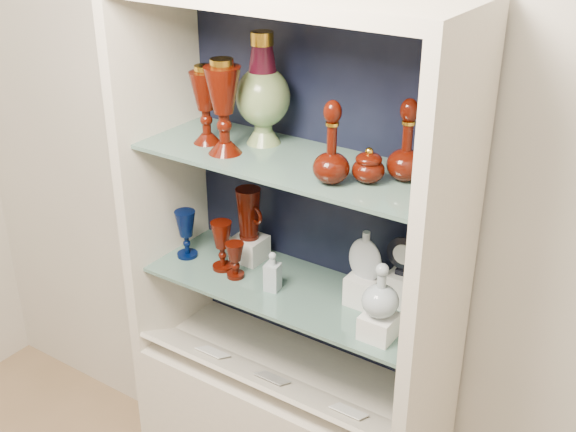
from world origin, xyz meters
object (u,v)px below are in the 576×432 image
Objects in this scene: lidded_bowl at (368,164)px; cobalt_goblet at (186,234)px; pedestal_lamp_left at (205,105)px; ruby_goblet_small at (235,260)px; ruby_goblet_tall at (222,246)px; pedestal_lamp_right at (224,107)px; cameo_medallion at (404,255)px; ruby_pitcher at (249,214)px; ruby_decanter_a at (332,138)px; flat_flask at (365,254)px; ruby_decanter_b at (407,138)px; clear_square_bottle at (273,271)px; enamel_urn at (263,89)px; clear_round_decanter at (381,291)px.

lidded_bowl reaches higher than cobalt_goblet.
pedestal_lamp_left is at bearing -179.81° from lidded_bowl.
ruby_goblet_tall is at bearing 163.68° from ruby_goblet_small.
lidded_bowl is at bearing 5.19° from pedestal_lamp_right.
cobalt_goblet is 1.33× the size of cameo_medallion.
ruby_goblet_small is 0.16m from ruby_pitcher.
ruby_decanter_a is 0.12m from lidded_bowl.
cobalt_goblet is 1.38× the size of ruby_goblet_small.
ruby_goblet_small is at bearing -163.64° from flat_flask.
ruby_goblet_small is (-0.51, -0.09, -0.48)m from ruby_decanter_b.
ruby_pitcher is 0.23m from clear_square_bottle.
ruby_decanter_a is at bearing -140.60° from ruby_decanter_b.
pedestal_lamp_right is at bearing -174.81° from lidded_bowl.
cobalt_goblet is 0.22m from ruby_pitcher.
ruby_pitcher reaches higher than cameo_medallion.
pedestal_lamp_right is at bearing -108.02° from enamel_urn.
cobalt_goblet is 0.22m from ruby_goblet_small.
ruby_goblet_small is 0.97× the size of cameo_medallion.
ruby_goblet_tall is at bearing -170.55° from cameo_medallion.
lidded_bowl is (0.08, 0.06, -0.08)m from ruby_decanter_a.
ruby_goblet_small is at bearing -16.32° from ruby_goblet_tall.
pedestal_lamp_right is 1.09× the size of ruby_decanter_a.
ruby_decanter_b is (0.15, 0.12, -0.01)m from ruby_decanter_a.
lidded_bowl is (0.44, 0.04, -0.09)m from pedestal_lamp_right.
pedestal_lamp_right is at bearing -21.26° from pedestal_lamp_left.
pedestal_lamp_left is at bearing -171.39° from cameo_medallion.
ruby_pitcher is (-0.39, 0.15, -0.38)m from ruby_decanter_a.
cameo_medallion is at bearing 4.80° from enamel_urn.
cobalt_goblet is 0.95× the size of ruby_pitcher.
lidded_bowl is 0.56m from ruby_pitcher.
pedestal_lamp_right is at bearing -168.35° from ruby_decanter_b.
lidded_bowl is at bearing -12.76° from enamel_urn.
ruby_goblet_small is at bearing 174.15° from ruby_decanter_a.
clear_square_bottle is at bearing -176.47° from lidded_bowl.
clear_round_decanter is at bearing -43.94° from flat_flask.
flat_flask is 0.11m from cameo_medallion.
enamel_urn is at bearing 71.98° from pedestal_lamp_right.
lidded_bowl is 0.50m from clear_square_bottle.
ruby_decanter_b reaches higher than clear_square_bottle.
cameo_medallion is (-0.01, 0.06, -0.38)m from ruby_decanter_b.
clear_round_decanter is at bearing -5.55° from ruby_goblet_tall.
pedestal_lamp_left is 0.46m from ruby_decanter_a.
clear_square_bottle is at bearing -46.15° from enamel_urn.
cobalt_goblet reaches higher than ruby_goblet_small.
cameo_medallion is (0.60, 0.13, -0.38)m from pedestal_lamp_left.
clear_square_bottle is 0.86× the size of flat_flask.
cobalt_goblet is 0.99× the size of ruby_goblet_tall.
cameo_medallion is (0.71, 0.13, 0.08)m from cobalt_goblet.
lidded_bowl reaches higher than ruby_pitcher.
ruby_goblet_tall is at bearing -137.91° from enamel_urn.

